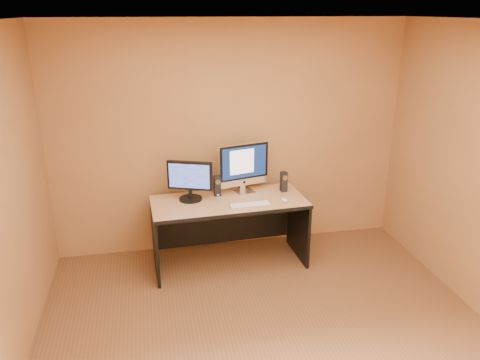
{
  "coord_description": "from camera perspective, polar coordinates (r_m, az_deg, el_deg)",
  "views": [
    {
      "loc": [
        -0.91,
        -3.03,
        2.67
      ],
      "look_at": [
        -0.01,
        1.4,
        1.02
      ],
      "focal_mm": 35.0,
      "sensor_mm": 36.0,
      "label": 1
    }
  ],
  "objects": [
    {
      "name": "floor",
      "position": [
        4.14,
        4.29,
        -20.16
      ],
      "size": [
        4.0,
        4.0,
        0.0
      ],
      "primitive_type": "plane",
      "color": "brown",
      "rests_on": "ground"
    },
    {
      "name": "walls",
      "position": [
        3.45,
        4.85,
        -3.44
      ],
      "size": [
        4.0,
        4.0,
        2.6
      ],
      "primitive_type": null,
      "color": "#996B3E",
      "rests_on": "ground"
    },
    {
      "name": "ceiling",
      "position": [
        3.16,
        5.57,
        18.69
      ],
      "size": [
        4.0,
        4.0,
        0.0
      ],
      "primitive_type": "plane",
      "color": "white",
      "rests_on": "walls"
    },
    {
      "name": "desk",
      "position": [
        5.14,
        -1.32,
        -6.43
      ],
      "size": [
        1.67,
        0.79,
        0.76
      ],
      "primitive_type": null,
      "rotation": [
        0.0,
        0.0,
        0.04
      ],
      "color": "tan",
      "rests_on": "ground"
    },
    {
      "name": "imac",
      "position": [
        5.11,
        0.57,
        1.45
      ],
      "size": [
        0.62,
        0.34,
        0.56
      ],
      "primitive_type": null,
      "rotation": [
        0.0,
        0.0,
        0.23
      ],
      "color": "silver",
      "rests_on": "desk"
    },
    {
      "name": "second_monitor",
      "position": [
        4.95,
        -6.12,
        -0.11
      ],
      "size": [
        0.55,
        0.4,
        0.43
      ],
      "primitive_type": null,
      "rotation": [
        0.0,
        0.0,
        -0.36
      ],
      "color": "black",
      "rests_on": "desk"
    },
    {
      "name": "speaker_left",
      "position": [
        5.09,
        -2.79,
        -0.7
      ],
      "size": [
        0.07,
        0.08,
        0.22
      ],
      "primitive_type": null,
      "rotation": [
        0.0,
        0.0,
        0.07
      ],
      "color": "black",
      "rests_on": "desk"
    },
    {
      "name": "speaker_right",
      "position": [
        5.22,
        5.36,
        -0.21
      ],
      "size": [
        0.07,
        0.08,
        0.22
      ],
      "primitive_type": null,
      "rotation": [
        0.0,
        0.0,
        0.06
      ],
      "color": "black",
      "rests_on": "desk"
    },
    {
      "name": "keyboard",
      "position": [
        4.86,
        1.25,
        -3.02
      ],
      "size": [
        0.44,
        0.14,
        0.02
      ],
      "primitive_type": "cube",
      "rotation": [
        0.0,
        0.0,
        0.05
      ],
      "color": "silver",
      "rests_on": "desk"
    },
    {
      "name": "mouse",
      "position": [
        4.98,
        5.42,
        -2.42
      ],
      "size": [
        0.06,
        0.11,
        0.04
      ],
      "primitive_type": "ellipsoid",
      "rotation": [
        0.0,
        0.0,
        0.03
      ],
      "color": "white",
      "rests_on": "desk"
    },
    {
      "name": "cable_a",
      "position": [
        5.27,
        1.28,
        -1.19
      ],
      "size": [
        0.08,
        0.22,
        0.01
      ],
      "primitive_type": "cylinder",
      "rotation": [
        1.57,
        0.0,
        0.31
      ],
      "color": "black",
      "rests_on": "desk"
    },
    {
      "name": "cable_b",
      "position": [
        5.26,
        0.55,
        -1.22
      ],
      "size": [
        0.11,
        0.16,
        0.01
      ],
      "primitive_type": "cylinder",
      "rotation": [
        1.57,
        0.0,
        -0.58
      ],
      "color": "black",
      "rests_on": "desk"
    }
  ]
}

